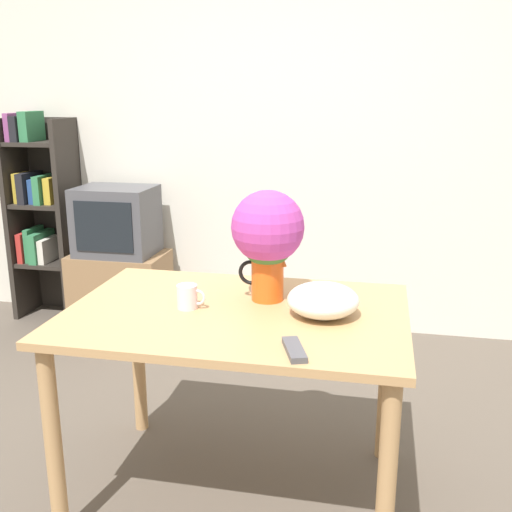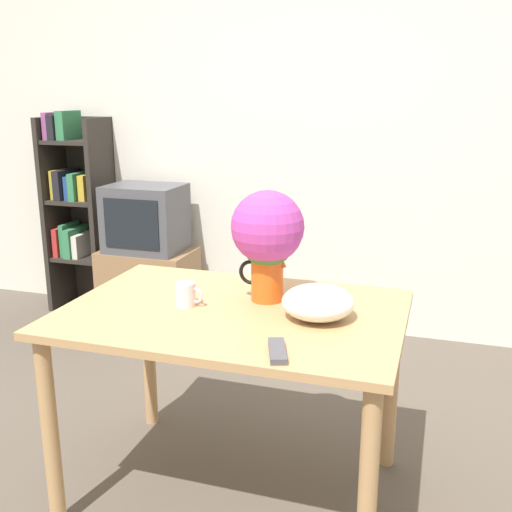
% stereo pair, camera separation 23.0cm
% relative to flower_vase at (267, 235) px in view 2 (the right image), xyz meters
% --- Properties ---
extents(ground_plane, '(12.00, 12.00, 0.00)m').
position_rel_flower_vase_xyz_m(ground_plane, '(-0.22, -0.25, -1.05)').
color(ground_plane, brown).
extents(wall_back, '(8.00, 0.05, 2.60)m').
position_rel_flower_vase_xyz_m(wall_back, '(-0.22, 1.76, 0.25)').
color(wall_back, silver).
rests_on(wall_back, ground_plane).
extents(table, '(1.26, 0.88, 0.79)m').
position_rel_flower_vase_xyz_m(table, '(-0.09, -0.14, -0.37)').
color(table, tan).
rests_on(table, ground_plane).
extents(flower_vase, '(0.28, 0.28, 0.43)m').
position_rel_flower_vase_xyz_m(flower_vase, '(0.00, 0.00, 0.00)').
color(flower_vase, '#E05619').
rests_on(flower_vase, table).
extents(coffee_mug, '(0.11, 0.08, 0.09)m').
position_rel_flower_vase_xyz_m(coffee_mug, '(-0.27, -0.16, -0.21)').
color(coffee_mug, silver).
rests_on(coffee_mug, table).
extents(white_bowl, '(0.26, 0.26, 0.12)m').
position_rel_flower_vase_xyz_m(white_bowl, '(0.23, -0.13, -0.20)').
color(white_bowl, silver).
rests_on(white_bowl, table).
extents(remote_control, '(0.10, 0.18, 0.02)m').
position_rel_flower_vase_xyz_m(remote_control, '(0.17, -0.47, -0.25)').
color(remote_control, '#4C4C51').
rests_on(remote_control, table).
extents(tv_stand, '(0.62, 0.41, 0.52)m').
position_rel_flower_vase_xyz_m(tv_stand, '(-1.29, 1.45, -0.78)').
color(tv_stand, '#8E6B47').
rests_on(tv_stand, ground_plane).
extents(tv_set, '(0.50, 0.40, 0.45)m').
position_rel_flower_vase_xyz_m(tv_set, '(-1.29, 1.45, -0.30)').
color(tv_set, '#4C4C51').
rests_on(tv_set, tv_stand).
extents(bookshelf, '(0.44, 0.33, 1.45)m').
position_rel_flower_vase_xyz_m(bookshelf, '(-1.92, 1.59, -0.26)').
color(bookshelf, '#2D2823').
rests_on(bookshelf, ground_plane).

